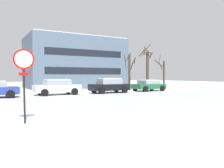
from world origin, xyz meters
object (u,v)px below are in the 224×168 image
object	(u,v)px
stop_sign	(24,71)
parked_car_green	(149,85)
parked_car_white	(57,87)
parked_car_black	(109,86)

from	to	relation	value
stop_sign	parked_car_green	size ratio (longest dim) A/B	0.73
parked_car_white	parked_car_black	xyz separation A→B (m)	(5.40, -0.29, 0.03)
parked_car_green	stop_sign	bearing A→B (deg)	-143.01
parked_car_green	parked_car_white	bearing A→B (deg)	179.61
parked_car_white	parked_car_green	distance (m)	10.79
parked_car_green	parked_car_black	bearing A→B (deg)	-177.68
stop_sign	parked_car_white	bearing A→B (deg)	68.27
parked_car_black	parked_car_green	distance (m)	5.40
stop_sign	parked_car_black	distance (m)	15.28
stop_sign	parked_car_white	world-z (taller)	stop_sign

